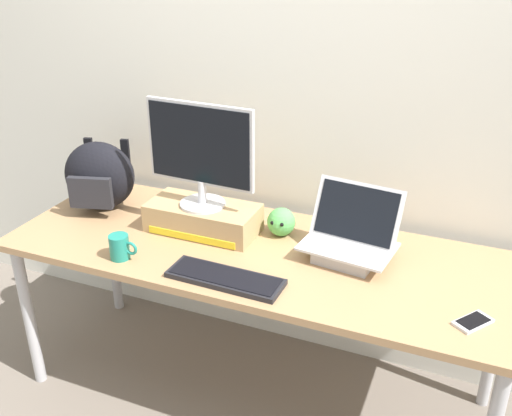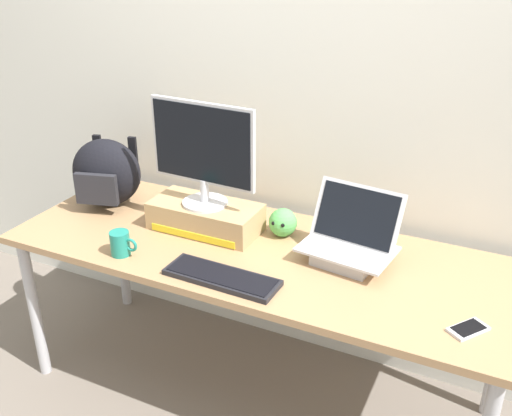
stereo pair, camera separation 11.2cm
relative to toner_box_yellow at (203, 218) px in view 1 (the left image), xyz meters
The scene contains 11 objects.
ground_plane 0.84m from the toner_box_yellow, 13.09° to the right, with size 20.00×20.00×0.00m, color #70665B.
back_wall 0.70m from the toner_box_yellow, 57.19° to the left, with size 7.00×0.10×2.60m, color silver.
desk 0.30m from the toner_box_yellow, 13.09° to the right, with size 2.02×0.75×0.74m.
toner_box_yellow is the anchor object (origin of this frame).
desktop_monitor 0.29m from the toner_box_yellow, 93.54° to the right, with size 0.47×0.19×0.43m.
open_laptop 0.62m from the toner_box_yellow, ahead, with size 0.37×0.28×0.28m.
external_keyboard 0.41m from the toner_box_yellow, 51.87° to the right, with size 0.43×0.15×0.02m.
messenger_backpack 0.54m from the toner_box_yellow, behind, with size 0.36×0.31×0.31m.
coffee_mug 0.38m from the toner_box_yellow, 119.75° to the right, with size 0.12×0.08×0.10m.
cell_phone 1.13m from the toner_box_yellow, 12.52° to the right, with size 0.13×0.14×0.01m.
plush_toy 0.33m from the toner_box_yellow, 15.87° to the left, with size 0.12×0.12×0.12m.
Camera 1 is at (0.78, -1.89, 1.89)m, focal length 41.21 mm.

